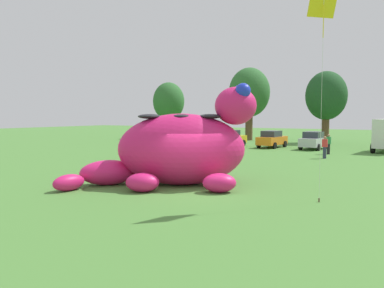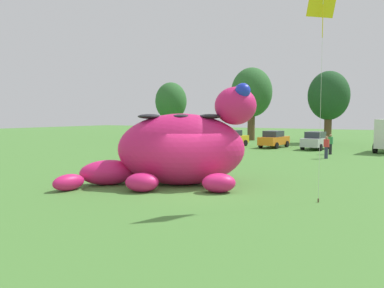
{
  "view_description": "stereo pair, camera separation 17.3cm",
  "coord_description": "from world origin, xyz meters",
  "views": [
    {
      "loc": [
        8.25,
        -14.42,
        3.33
      ],
      "look_at": [
        -1.4,
        2.16,
        1.88
      ],
      "focal_mm": 36.28,
      "sensor_mm": 36.0,
      "label": 1
    },
    {
      "loc": [
        8.4,
        -14.33,
        3.33
      ],
      "look_at": [
        -1.4,
        2.16,
        1.88
      ],
      "focal_mm": 36.28,
      "sensor_mm": 36.0,
      "label": 2
    }
  ],
  "objects": [
    {
      "name": "tree_far_left",
      "position": [
        -22.56,
        31.91,
        5.2
      ],
      "size": [
        4.48,
        4.48,
        7.95
      ],
      "color": "brown",
      "rests_on": "ground"
    },
    {
      "name": "spectator_near_inflatable",
      "position": [
        2.19,
        16.17,
        0.85
      ],
      "size": [
        0.38,
        0.26,
        1.71
      ],
      "color": "#2D334C",
      "rests_on": "ground"
    },
    {
      "name": "giant_inflatable_creature",
      "position": [
        -1.4,
        1.15,
        1.75
      ],
      "size": [
        7.86,
        7.86,
        4.78
      ],
      "color": "#E01E6B",
      "rests_on": "ground"
    },
    {
      "name": "car_yellow",
      "position": [
        -8.94,
        23.16,
        0.86
      ],
      "size": [
        2.43,
        4.32,
        1.72
      ],
      "color": "yellow",
      "rests_on": "ground"
    },
    {
      "name": "ground_plane",
      "position": [
        0.0,
        0.0,
        0.0
      ],
      "size": [
        160.0,
        160.0,
        0.0
      ],
      "primitive_type": "plane",
      "color": "#4C8438"
    },
    {
      "name": "tethered_flying_kite",
      "position": [
        5.11,
        0.64,
        7.55
      ],
      "size": [
        1.13,
        1.13,
        8.4
      ],
      "color": "brown",
      "rests_on": "ground"
    },
    {
      "name": "tree_left",
      "position": [
        -10.91,
        33.4,
        6.2
      ],
      "size": [
        5.34,
        5.34,
        9.48
      ],
      "color": "brown",
      "rests_on": "ground"
    },
    {
      "name": "car_red",
      "position": [
        -13.14,
        22.97,
        0.86
      ],
      "size": [
        2.41,
        4.31,
        1.72
      ],
      "color": "red",
      "rests_on": "ground"
    },
    {
      "name": "spectator_wandering",
      "position": [
        1.82,
        19.6,
        0.85
      ],
      "size": [
        0.38,
        0.26,
        1.71
      ],
      "color": "black",
      "rests_on": "ground"
    },
    {
      "name": "car_silver",
      "position": [
        -0.37,
        23.79,
        0.86
      ],
      "size": [
        2.19,
        4.22,
        1.72
      ],
      "color": "#B7BABF",
      "rests_on": "ground"
    },
    {
      "name": "car_orange",
      "position": [
        -4.52,
        23.74,
        0.86
      ],
      "size": [
        2.26,
        4.25,
        1.72
      ],
      "color": "orange",
      "rests_on": "ground"
    },
    {
      "name": "tree_mid_left",
      "position": [
        -1.14,
        33.08,
        5.52
      ],
      "size": [
        4.76,
        4.76,
        8.45
      ],
      "color": "brown",
      "rests_on": "ground"
    }
  ]
}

